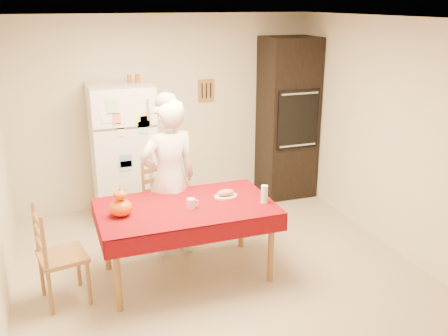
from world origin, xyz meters
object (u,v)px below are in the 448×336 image
refrigerator (124,153)px  seated_woman (169,180)px  chair_far (163,199)px  wine_glass (264,194)px  oven_cabinet (287,118)px  coffee_mug (191,204)px  chair_left (54,252)px  dining_table (186,212)px  pumpkin_lower (121,208)px  bread_plate (226,196)px

refrigerator → seated_woman: 1.23m
chair_far → wine_glass: chair_far is taller
oven_cabinet → coffee_mug: 2.66m
chair_left → seated_woman: 1.37m
dining_table → refrigerator: bearing=101.0°
pumpkin_lower → bread_plate: bearing=5.3°
seated_woman → coffee_mug: size_ratio=17.29×
seated_woman → pumpkin_lower: (-0.58, -0.52, -0.02)m
wine_glass → chair_left: bearing=176.3°
chair_far → pumpkin_lower: chair_far is taller
dining_table → coffee_mug: 0.15m
chair_left → bread_plate: chair_left is taller
pumpkin_lower → bread_plate: size_ratio=0.88×
refrigerator → wine_glass: size_ratio=9.66×
chair_left → pumpkin_lower: (0.62, 0.03, 0.33)m
chair_left → pumpkin_lower: 0.70m
coffee_mug → pumpkin_lower: 0.66m
coffee_mug → bread_plate: 0.44m
refrigerator → wine_glass: refrigerator is taller
oven_cabinet → refrigerator: bearing=-178.8°
chair_far → wine_glass: bearing=-68.9°
wine_glass → bread_plate: wine_glass is taller
refrigerator → chair_left: refrigerator is taller
refrigerator → oven_cabinet: (2.28, 0.05, 0.25)m
refrigerator → coffee_mug: (0.36, -1.77, -0.04)m
chair_left → seated_woman: seated_woman is taller
chair_far → chair_left: 1.51m
dining_table → wine_glass: size_ratio=9.66×
bread_plate → dining_table: bearing=-170.9°
coffee_mug → seated_woman: bearing=96.7°
chair_left → pumpkin_lower: chair_left is taller
refrigerator → coffee_mug: refrigerator is taller
refrigerator → dining_table: refrigerator is taller
chair_far → bread_plate: (0.48, -0.78, 0.26)m
dining_table → bread_plate: bread_plate is taller
chair_far → bread_plate: chair_far is taller
oven_cabinet → coffee_mug: size_ratio=22.00×
dining_table → pumpkin_lower: pumpkin_lower is taller
refrigerator → coffee_mug: bearing=-78.6°
seated_woman → pumpkin_lower: 0.78m
refrigerator → pumpkin_lower: 1.74m
seated_woman → coffee_mug: 0.59m
dining_table → coffee_mug: (0.03, -0.09, 0.12)m
dining_table → seated_woman: (-0.04, 0.49, 0.17)m
chair_far → wine_glass: (0.79, -1.04, 0.34)m
oven_cabinet → seated_woman: size_ratio=1.27×
seated_woman → bread_plate: size_ratio=7.20×
dining_table → chair_left: bearing=-177.3°
chair_far → chair_left: same height
refrigerator → wine_glass: bearing=-60.0°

